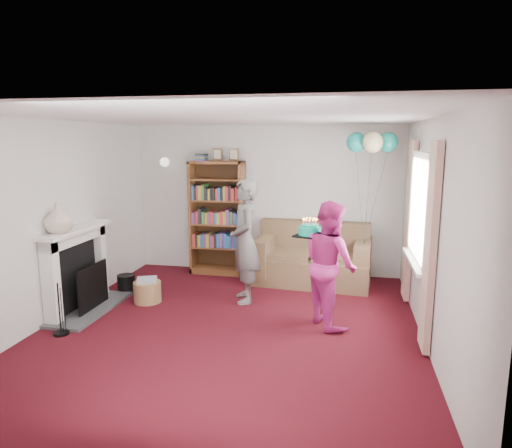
% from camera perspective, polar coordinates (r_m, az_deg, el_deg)
% --- Properties ---
extents(ground, '(5.00, 5.00, 0.00)m').
position_cam_1_polar(ground, '(5.70, -3.22, -12.80)').
color(ground, '#36080E').
rests_on(ground, ground).
extents(wall_back, '(4.50, 0.02, 2.50)m').
position_cam_1_polar(wall_back, '(7.76, 1.30, 3.03)').
color(wall_back, silver).
rests_on(wall_back, ground).
extents(wall_left, '(0.02, 5.00, 2.50)m').
position_cam_1_polar(wall_left, '(6.29, -23.72, 0.41)').
color(wall_left, silver).
rests_on(wall_left, ground).
extents(wall_right, '(0.02, 5.00, 2.50)m').
position_cam_1_polar(wall_right, '(5.25, 21.26, -1.24)').
color(wall_right, silver).
rests_on(wall_right, ground).
extents(ceiling, '(4.50, 5.00, 0.01)m').
position_cam_1_polar(ceiling, '(5.25, -3.51, 13.22)').
color(ceiling, white).
rests_on(ceiling, wall_back).
extents(fireplace, '(0.55, 1.80, 1.12)m').
position_cam_1_polar(fireplace, '(6.51, -21.03, -5.76)').
color(fireplace, '#3F3F42').
rests_on(fireplace, ground).
extents(window_bay, '(0.14, 2.02, 2.20)m').
position_cam_1_polar(window_bay, '(5.83, 19.71, -0.51)').
color(window_bay, white).
rests_on(window_bay, ground).
extents(wall_sconce, '(0.16, 0.23, 0.16)m').
position_cam_1_polar(wall_sconce, '(8.05, -11.34, 7.61)').
color(wall_sconce, gold).
rests_on(wall_sconce, ground).
extents(bookcase, '(0.90, 0.42, 2.12)m').
position_cam_1_polar(bookcase, '(7.78, -4.78, 0.68)').
color(bookcase, '#472B14').
rests_on(bookcase, ground).
extents(sofa, '(1.78, 0.94, 0.94)m').
position_cam_1_polar(sofa, '(7.41, 7.14, -4.50)').
color(sofa, brown).
rests_on(sofa, ground).
extents(wicker_basket, '(0.39, 0.39, 0.35)m').
position_cam_1_polar(wicker_basket, '(6.67, -13.42, -8.15)').
color(wicker_basket, '#A9864F').
rests_on(wicker_basket, ground).
extents(person_striped, '(0.61, 0.74, 1.73)m').
position_cam_1_polar(person_striped, '(6.35, -1.42, -2.17)').
color(person_striped, black).
rests_on(person_striped, ground).
extents(person_magenta, '(0.88, 0.94, 1.54)m').
position_cam_1_polar(person_magenta, '(5.64, 9.26, -4.91)').
color(person_magenta, '#BC2578').
rests_on(person_magenta, ground).
extents(birthday_cake, '(0.33, 0.33, 0.22)m').
position_cam_1_polar(birthday_cake, '(5.67, 6.72, -0.86)').
color(birthday_cake, black).
rests_on(birthday_cake, ground).
extents(balloons, '(0.72, 0.72, 1.68)m').
position_cam_1_polar(balloons, '(6.82, 14.31, 9.87)').
color(balloons, '#3F3F3F').
rests_on(balloons, ground).
extents(mantel_vase, '(0.44, 0.44, 0.37)m').
position_cam_1_polar(mantel_vase, '(6.08, -23.47, 0.68)').
color(mantel_vase, beige).
rests_on(mantel_vase, fireplace).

